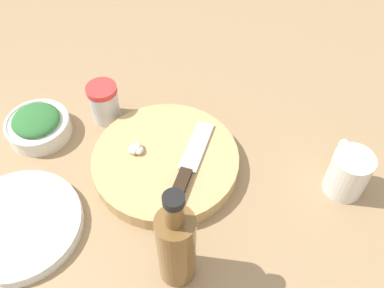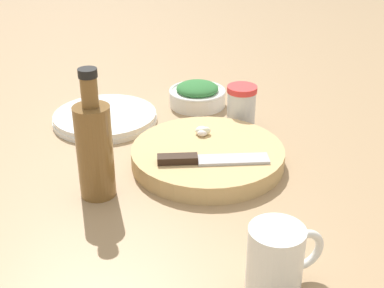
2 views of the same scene
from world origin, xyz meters
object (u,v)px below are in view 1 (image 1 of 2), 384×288
object	(u,v)px
garlic_cloves	(136,149)
oil_bottle	(179,246)
herb_bowl	(38,125)
cutting_board	(166,162)
coffee_mug	(348,172)
plate_stack	(19,225)
chef_knife	(189,164)
spice_jar	(104,103)

from	to	relation	value
garlic_cloves	oil_bottle	size ratio (longest dim) A/B	0.15
herb_bowl	oil_bottle	size ratio (longest dim) A/B	0.59
cutting_board	garlic_cloves	world-z (taller)	garlic_cloves
cutting_board	garlic_cloves	xyz separation A→B (m)	(0.06, -0.00, 0.02)
herb_bowl	oil_bottle	bearing A→B (deg)	146.94
garlic_cloves	coffee_mug	distance (m)	0.38
coffee_mug	plate_stack	distance (m)	0.58
chef_knife	herb_bowl	xyz separation A→B (m)	(0.32, -0.04, -0.01)
spice_jar	chef_knife	bearing A→B (deg)	150.93
garlic_cloves	herb_bowl	bearing A→B (deg)	-7.44
spice_jar	coffee_mug	size ratio (longest dim) A/B	0.81
chef_knife	herb_bowl	world-z (taller)	herb_bowl
chef_knife	garlic_cloves	world-z (taller)	garlic_cloves
coffee_mug	oil_bottle	size ratio (longest dim) A/B	0.49
cutting_board	spice_jar	world-z (taller)	spice_jar
coffee_mug	oil_bottle	bearing A→B (deg)	41.08
coffee_mug	herb_bowl	bearing A→B (deg)	-0.35
herb_bowl	cutting_board	bearing A→B (deg)	174.01
spice_jar	coffee_mug	world-z (taller)	coffee_mug
cutting_board	herb_bowl	distance (m)	0.27
spice_jar	coffee_mug	distance (m)	0.48
chef_knife	coffee_mug	xyz separation A→B (m)	(-0.28, -0.04, 0.01)
coffee_mug	cutting_board	bearing A→B (deg)	4.31
cutting_board	spice_jar	distance (m)	0.18
cutting_board	coffee_mug	size ratio (longest dim) A/B	2.62
cutting_board	coffee_mug	bearing A→B (deg)	-175.69
coffee_mug	oil_bottle	distance (m)	0.34
cutting_board	spice_jar	bearing A→B (deg)	-33.13
cutting_board	chef_knife	world-z (taller)	chef_knife
garlic_cloves	spice_jar	distance (m)	0.14
garlic_cloves	herb_bowl	xyz separation A→B (m)	(0.21, -0.03, -0.01)
garlic_cloves	coffee_mug	bearing A→B (deg)	-176.39
oil_bottle	coffee_mug	bearing A→B (deg)	-138.92
chef_knife	plate_stack	size ratio (longest dim) A/B	0.88
garlic_cloves	oil_bottle	xyz separation A→B (m)	(-0.13, 0.20, 0.05)
spice_jar	plate_stack	bearing A→B (deg)	77.94
spice_jar	oil_bottle	bearing A→B (deg)	127.57
garlic_cloves	oil_bottle	world-z (taller)	oil_bottle
garlic_cloves	herb_bowl	distance (m)	0.21
cutting_board	chef_knife	xyz separation A→B (m)	(-0.05, 0.01, 0.02)
chef_knife	oil_bottle	size ratio (longest dim) A/B	0.89
garlic_cloves	coffee_mug	xyz separation A→B (m)	(-0.38, -0.02, 0.01)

